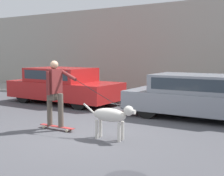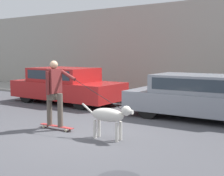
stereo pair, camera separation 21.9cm
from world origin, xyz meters
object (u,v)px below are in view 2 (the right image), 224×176
Objects in this scene: parked_car_1 at (201,97)px; skateboarder at (55,90)px; parked_car_0 at (66,86)px; dog at (110,116)px; fire_hydrant at (26,86)px.

parked_car_1 is 1.73× the size of skateboarder.
parked_car_0 is 5.31m from dog.
skateboarder is 3.60× the size of fire_hydrant.
parked_car_1 is (5.13, -0.00, -0.03)m from parked_car_0.
parked_car_0 reaches higher than dog.
parked_car_0 is 6.17× the size of fire_hydrant.
skateboarder is at bearing -130.19° from parked_car_1.
fire_hydrant is (-8.34, 0.77, -0.26)m from parked_car_1.
dog reaches higher than fire_hydrant.
parked_car_0 is 0.99× the size of parked_car_1.
parked_car_0 is at bearing 178.13° from parked_car_1.
parked_car_0 is at bearing 138.99° from dog.
dog is at bearing -107.54° from parked_car_1.
dog is 8.43m from fire_hydrant.
skateboarder is (-1.63, 0.01, 0.44)m from dog.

